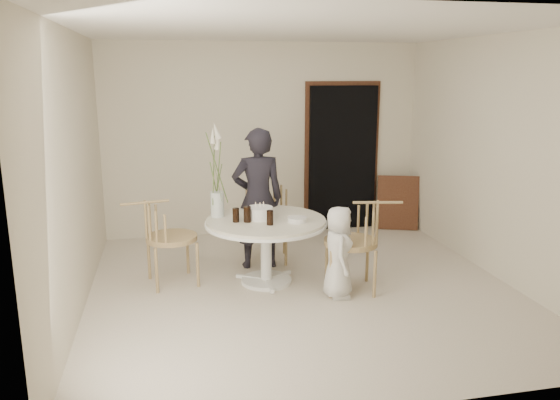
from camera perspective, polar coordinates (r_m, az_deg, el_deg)
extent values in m
plane|color=beige|center=(6.01, 2.33, -9.17)|extent=(4.50, 4.50, 0.00)
plane|color=white|center=(5.57, 2.61, 17.45)|extent=(4.50, 4.50, 0.00)
plane|color=beige|center=(7.81, -1.64, 6.33)|extent=(4.50, 0.00, 4.50)
plane|color=beige|center=(3.55, 11.48, -2.41)|extent=(4.50, 0.00, 4.50)
plane|color=beige|center=(5.53, -20.78, 2.59)|extent=(0.00, 4.50, 4.50)
plane|color=beige|center=(6.56, 21.93, 4.04)|extent=(0.00, 4.50, 4.50)
cube|color=black|center=(8.08, 6.52, 4.33)|extent=(1.00, 0.10, 2.10)
cube|color=brown|center=(8.11, 6.45, 4.79)|extent=(1.12, 0.03, 2.22)
cylinder|color=white|center=(6.16, -1.43, -8.39)|extent=(0.56, 0.56, 0.04)
cylinder|color=white|center=(6.04, -1.45, -5.53)|extent=(0.12, 0.12, 0.65)
cylinder|color=white|center=(5.94, -1.47, -2.43)|extent=(1.33, 1.33, 0.03)
cylinder|color=beige|center=(5.94, -1.47, -2.19)|extent=(1.30, 1.30, 0.04)
cube|color=brown|center=(8.27, 12.20, -0.28)|extent=(0.63, 0.37, 0.80)
cylinder|color=#A48259|center=(6.58, -3.34, -4.80)|extent=(0.03, 0.03, 0.51)
cylinder|color=#A48259|center=(6.58, 0.62, -4.76)|extent=(0.03, 0.03, 0.51)
cylinder|color=#A48259|center=(7.01, -3.27, -3.65)|extent=(0.03, 0.03, 0.51)
cylinder|color=#A48259|center=(7.01, 0.45, -3.62)|extent=(0.03, 0.03, 0.51)
cylinder|color=#A48259|center=(6.71, -1.40, -1.93)|extent=(0.57, 0.57, 0.06)
cylinder|color=#A48259|center=(6.12, 4.90, -6.24)|extent=(0.03, 0.03, 0.51)
cylinder|color=#A48259|center=(5.69, 5.35, -7.76)|extent=(0.03, 0.03, 0.51)
cylinder|color=#A48259|center=(6.18, 9.11, -6.17)|extent=(0.03, 0.03, 0.51)
cylinder|color=#A48259|center=(5.76, 9.88, -7.66)|extent=(0.03, 0.03, 0.51)
cylinder|color=#A48259|center=(5.84, 7.39, -4.38)|extent=(0.57, 0.57, 0.06)
cylinder|color=#A48259|center=(6.02, -8.59, -6.72)|extent=(0.03, 0.03, 0.50)
cylinder|color=#A48259|center=(6.43, -9.63, -5.46)|extent=(0.03, 0.03, 0.50)
cylinder|color=#A48259|center=(5.93, -12.77, -7.22)|extent=(0.03, 0.03, 0.50)
cylinder|color=#A48259|center=(6.34, -13.54, -5.90)|extent=(0.03, 0.03, 0.50)
cylinder|color=#A48259|center=(6.09, -11.25, -3.89)|extent=(0.56, 0.56, 0.06)
imported|color=black|center=(6.42, -2.34, 0.14)|extent=(0.61, 0.40, 1.67)
imported|color=silver|center=(5.66, 6.12, -5.45)|extent=(0.39, 0.52, 0.97)
cylinder|color=silver|center=(5.92, -2.10, -1.36)|extent=(0.28, 0.28, 0.13)
cylinder|color=beige|center=(5.90, -2.11, -0.50)|extent=(0.01, 0.01, 0.05)
cylinder|color=beige|center=(5.94, -1.74, -0.41)|extent=(0.01, 0.01, 0.05)
cylinder|color=beige|center=(5.92, -2.57, -0.47)|extent=(0.01, 0.01, 0.05)
cylinder|color=black|center=(5.82, -4.64, -1.58)|extent=(0.08, 0.08, 0.15)
cylinder|color=black|center=(5.69, -1.06, -1.86)|extent=(0.08, 0.08, 0.15)
cylinder|color=black|center=(5.81, -3.44, -1.50)|extent=(0.09, 0.09, 0.17)
cylinder|color=black|center=(5.92, -3.45, -1.40)|extent=(0.07, 0.07, 0.13)
cylinder|color=white|center=(5.81, 1.81, -2.06)|extent=(0.21, 0.21, 0.05)
cylinder|color=silver|center=(6.04, -6.57, -0.45)|extent=(0.15, 0.15, 0.28)
cylinder|color=#466129|center=(5.99, -6.46, 2.83)|extent=(0.01, 0.01, 0.69)
cone|color=silver|center=(5.94, -6.55, 6.13)|extent=(0.07, 0.07, 0.18)
cylinder|color=#466129|center=(5.97, -6.94, 3.08)|extent=(0.01, 0.01, 0.75)
cone|color=silver|center=(5.92, -7.05, 6.67)|extent=(0.07, 0.07, 0.18)
cylinder|color=#466129|center=(5.93, -6.60, 3.31)|extent=(0.01, 0.01, 0.81)
cone|color=silver|center=(5.87, -6.70, 7.22)|extent=(0.07, 0.07, 0.18)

